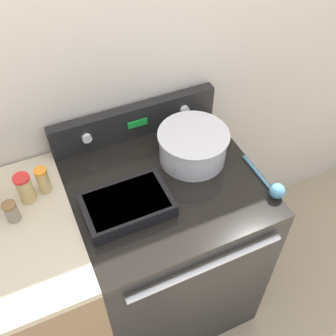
{
  "coord_description": "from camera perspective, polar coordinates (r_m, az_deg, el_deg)",
  "views": [
    {
      "loc": [
        -0.42,
        -0.6,
        2.15
      ],
      "look_at": [
        0.02,
        0.37,
        1.01
      ],
      "focal_mm": 42.0,
      "sensor_mm": 36.0,
      "label": 1
    }
  ],
  "objects": [
    {
      "name": "kitchen_wall",
      "position": [
        1.65,
        -6.06,
        13.93
      ],
      "size": [
        8.0,
        0.05,
        2.5
      ],
      "color": "beige",
      "rests_on": "ground_plane"
    },
    {
      "name": "stove_range",
      "position": [
        1.96,
        -0.32,
        -11.29
      ],
      "size": [
        0.75,
        0.73,
        0.95
      ],
      "color": "black",
      "rests_on": "ground_plane"
    },
    {
      "name": "control_panel",
      "position": [
        1.74,
        -4.81,
        6.89
      ],
      "size": [
        0.75,
        0.07,
        0.15
      ],
      "color": "black",
      "rests_on": "stove_range"
    },
    {
      "name": "side_counter",
      "position": [
        1.92,
        -18.0,
        -17.09
      ],
      "size": [
        0.47,
        0.7,
        0.97
      ],
      "color": "#896B4C",
      "rests_on": "ground_plane"
    },
    {
      "name": "mixing_bowl",
      "position": [
        1.62,
        3.65,
        3.46
      ],
      "size": [
        0.3,
        0.3,
        0.14
      ],
      "color": "silver",
      "rests_on": "stove_range"
    },
    {
      "name": "casserole_dish",
      "position": [
        1.47,
        -5.96,
        -5.3
      ],
      "size": [
        0.33,
        0.21,
        0.06
      ],
      "color": "black",
      "rests_on": "stove_range"
    },
    {
      "name": "ladle",
      "position": [
        1.58,
        15.14,
        -2.86
      ],
      "size": [
        0.06,
        0.26,
        0.06
      ],
      "color": "teal",
      "rests_on": "stove_range"
    },
    {
      "name": "spice_jar_orange_cap",
      "position": [
        1.57,
        -17.68,
        -1.69
      ],
      "size": [
        0.05,
        0.05,
        0.12
      ],
      "color": "tan",
      "rests_on": "side_counter"
    },
    {
      "name": "spice_jar_red_cap",
      "position": [
        1.55,
        -20.04,
        -2.8
      ],
      "size": [
        0.06,
        0.06,
        0.13
      ],
      "color": "tan",
      "rests_on": "side_counter"
    },
    {
      "name": "spice_jar_brown_cap",
      "position": [
        1.52,
        -21.75,
        -5.89
      ],
      "size": [
        0.05,
        0.05,
        0.09
      ],
      "color": "gray",
      "rests_on": "side_counter"
    }
  ]
}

